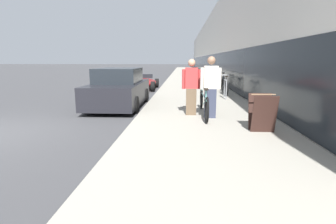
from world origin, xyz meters
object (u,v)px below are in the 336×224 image
cruiser_bike_middle (222,82)px  vintage_roadster_curbside (142,83)px  tandem_bicycle (204,103)px  person_bystander (191,87)px  cruiser_bike_farthest (217,79)px  bike_rack_hoop (225,87)px  person_rider (211,87)px  parked_sedan_curbside (119,89)px  cruiser_bike_nearest (225,87)px  sandwich_board_sign (262,113)px

cruiser_bike_middle → vintage_roadster_curbside: cruiser_bike_middle is taller
tandem_bicycle → person_bystander: (-0.39, 0.01, 0.47)m
tandem_bicycle → cruiser_bike_middle: size_ratio=1.56×
cruiser_bike_middle → cruiser_bike_farthest: bearing=89.6°
bike_rack_hoop → vintage_roadster_curbside: size_ratio=0.21×
person_bystander → bike_rack_hoop: bearing=65.6°
tandem_bicycle → cruiser_bike_farthest: 9.83m
tandem_bicycle → cruiser_bike_middle: bearing=77.6°
tandem_bicycle → cruiser_bike_middle: cruiser_bike_middle is taller
tandem_bicycle → person_rider: bearing=-67.8°
person_bystander → cruiser_bike_middle: size_ratio=0.93×
vintage_roadster_curbside → cruiser_bike_farthest: bearing=15.1°
person_rider → parked_sedan_curbside: 4.15m
cruiser_bike_nearest → cruiser_bike_farthest: cruiser_bike_farthest is taller
person_rider → cruiser_bike_farthest: person_rider is taller
cruiser_bike_nearest → cruiser_bike_middle: bearing=85.0°
sandwich_board_sign → vintage_roadster_curbside: bearing=113.5°
cruiser_bike_nearest → cruiser_bike_middle: 2.49m
sandwich_board_sign → parked_sedan_curbside: (-4.40, 3.93, 0.09)m
tandem_bicycle → bike_rack_hoop: 3.75m
person_bystander → parked_sedan_curbside: (-2.77, 2.09, -0.31)m
vintage_roadster_curbside → parked_sedan_curbside: bearing=-89.6°
person_rider → sandwich_board_sign: person_rider is taller
cruiser_bike_middle → tandem_bicycle: bearing=-102.4°
cruiser_bike_nearest → person_bystander: bearing=-110.3°
person_rider → bike_rack_hoop: bearing=74.9°
person_bystander → cruiser_bike_nearest: (1.79, 4.83, -0.46)m
cruiser_bike_farthest → parked_sedan_curbside: 8.98m
cruiser_bike_farthest → person_rider: bearing=-98.3°
cruiser_bike_farthest → sandwich_board_sign: cruiser_bike_farthest is taller
tandem_bicycle → cruiser_bike_farthest: size_ratio=1.55×
person_bystander → vintage_roadster_curbside: 8.86m
parked_sedan_curbside → bike_rack_hoop: bearing=18.3°
cruiser_bike_farthest → person_bystander: bearing=-101.8°
parked_sedan_curbside → tandem_bicycle: bearing=-33.6°
cruiser_bike_farthest → cruiser_bike_nearest: bearing=-92.8°
cruiser_bike_middle → parked_sedan_curbside: size_ratio=0.44×
cruiser_bike_middle → vintage_roadster_curbside: 4.94m
tandem_bicycle → bike_rack_hoop: size_ratio=3.39×
person_bystander → cruiser_bike_nearest: size_ratio=0.98×
person_bystander → cruiser_bike_nearest: bearing=69.7°
tandem_bicycle → bike_rack_hoop: (1.21, 3.55, 0.13)m
person_rider → cruiser_bike_middle: size_ratio=0.97×
person_rider → cruiser_bike_farthest: 10.19m
sandwich_board_sign → cruiser_bike_middle: bearing=87.7°
tandem_bicycle → person_bystander: bearing=178.5°
cruiser_bike_nearest → sandwich_board_sign: size_ratio=1.94×
person_rider → person_bystander: size_ratio=1.04×
tandem_bicycle → person_rider: (0.15, -0.37, 0.51)m
tandem_bicycle → vintage_roadster_curbside: tandem_bicycle is taller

